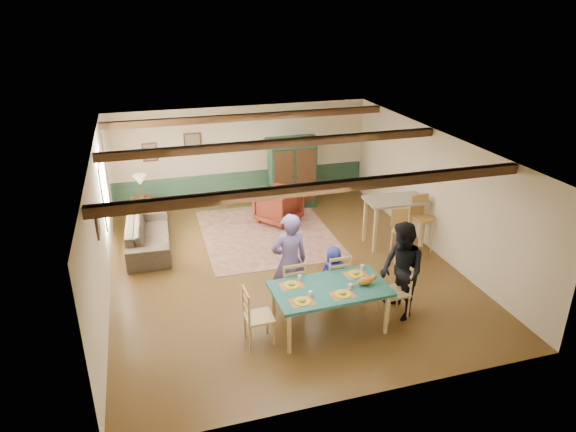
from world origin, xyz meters
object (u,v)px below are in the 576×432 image
object	(u,v)px
dining_chair_far_left	(291,285)
dining_chair_end_left	(259,316)
person_child	(333,273)
armoire	(292,173)
bar_stool_left	(401,236)
person_woman	(402,271)
end_table	(143,211)
person_man	(289,262)
bar_stool_right	(422,225)
dining_chair_end_right	(394,291)
dining_table	(329,308)
armchair	(278,205)
table_lamp	(141,187)
dining_chair_far_right	(335,277)
sofa	(148,234)
cat	(365,280)
counter_table	(394,222)

from	to	relation	value
dining_chair_far_left	dining_chair_end_left	world-z (taller)	same
person_child	armoire	xyz separation A→B (m)	(0.64, 4.72, 0.42)
dining_chair_far_left	bar_stool_left	world-z (taller)	bar_stool_left
person_woman	dining_chair_end_left	bearing A→B (deg)	-90.00
person_child	end_table	distance (m)	5.77
dining_chair_far_left	bar_stool_left	distance (m)	3.08
person_man	bar_stool_right	world-z (taller)	person_man
dining_chair_end_right	bar_stool_left	world-z (taller)	bar_stool_left
person_man	bar_stool_right	size ratio (longest dim) A/B	1.46
end_table	bar_stool_right	size ratio (longest dim) A/B	0.52
dining_table	end_table	xyz separation A→B (m)	(-2.89, 5.60, -0.07)
dining_table	armchair	distance (m)	4.74
person_child	bar_stool_right	bearing A→B (deg)	-154.84
armoire	armchair	world-z (taller)	armoire
armoire	dining_chair_end_left	bearing A→B (deg)	-111.93
person_man	person_woman	size ratio (longest dim) A/B	1.05
table_lamp	bar_stool_left	bearing A→B (deg)	-34.61
end_table	dining_chair_far_right	bearing A→B (deg)	-55.52
armoire	dining_chair_far_right	bearing A→B (deg)	-97.36
bar_stool_left	person_man	bearing A→B (deg)	-151.40
armchair	bar_stool_right	size ratio (longest dim) A/B	0.76
person_child	armoire	size ratio (longest dim) A/B	0.56
dining_chair_far_right	end_table	bearing A→B (deg)	-57.19
end_table	bar_stool_right	bearing A→B (deg)	-29.68
sofa	dining_chair_end_left	bearing A→B (deg)	-156.39
dining_table	dining_chair_end_right	size ratio (longest dim) A/B	1.89
dining_chair_far_left	dining_chair_far_right	distance (m)	0.86
cat	dining_chair_end_left	bearing A→B (deg)	176.63
table_lamp	person_child	bearing A→B (deg)	-55.06
bar_stool_right	armoire	bearing A→B (deg)	116.84
sofa	armchair	bearing A→B (deg)	-76.38
dining_table	dining_chair_end_left	world-z (taller)	dining_chair_end_left
dining_chair_end_right	cat	bearing A→B (deg)	-80.54
dining_chair_end_left	counter_table	world-z (taller)	counter_table
person_woman	bar_stool_right	world-z (taller)	person_woman
armchair	counter_table	world-z (taller)	counter_table
dining_chair_end_right	armoire	world-z (taller)	armoire
dining_table	dining_chair_far_right	xyz separation A→B (m)	(0.41, 0.79, 0.11)
dining_chair_far_right	sofa	bearing A→B (deg)	-47.10
sofa	end_table	xyz separation A→B (m)	(-0.06, 1.52, -0.01)
dining_chair_end_right	person_man	distance (m)	1.93
sofa	table_lamp	xyz separation A→B (m)	(-0.06, 1.52, 0.63)
dining_chair_end_right	cat	xyz separation A→B (m)	(-0.64, -0.13, 0.39)
dining_chair_far_right	bar_stool_right	world-z (taller)	bar_stool_right
person_woman	dining_table	bearing A→B (deg)	-90.00
dining_table	person_man	distance (m)	1.10
armoire	sofa	distance (m)	4.21
dining_chair_end_right	table_lamp	bearing A→B (deg)	-145.05
dining_table	dining_chair_far_right	distance (m)	0.90
dining_chair_far_left	sofa	distance (m)	4.09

